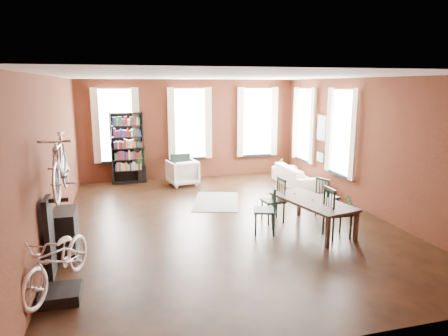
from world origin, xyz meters
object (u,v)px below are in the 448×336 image
object	(u,v)px
dining_table	(312,215)
bookshelf	(128,148)
dining_chair_c	(338,212)
white_armchair	(182,171)
dining_chair_b	(273,200)
bike_trainer	(61,294)
dining_chair_a	(265,210)
cream_sofa	(297,172)
bicycle_floor	(55,232)
dining_chair_d	(327,197)
console_table	(66,232)
plant_stand	(142,174)

from	to	relation	value
dining_table	bookshelf	bearing A→B (deg)	111.32
dining_chair_c	white_armchair	bearing A→B (deg)	24.95
dining_chair_b	bike_trainer	distance (m)	4.83
dining_chair_c	bike_trainer	size ratio (longest dim) A/B	1.89
dining_chair_b	dining_chair_a	bearing A→B (deg)	-37.52
dining_chair_b	cream_sofa	xyz separation A→B (m)	(1.93, 2.89, -0.08)
cream_sofa	dining_chair_b	bearing A→B (deg)	146.19
bookshelf	dining_chair_b	bearing A→B (deg)	-56.65
bookshelf	white_armchair	bearing A→B (deg)	-23.91
dining_chair_c	bicycle_floor	xyz separation A→B (m)	(-5.10, -1.12, 0.50)
dining_chair_c	white_armchair	world-z (taller)	dining_chair_c
white_armchair	bike_trainer	world-z (taller)	white_armchair
dining_chair_d	white_armchair	distance (m)	4.76
dining_chair_a	cream_sofa	distance (m)	4.23
dining_chair_a	dining_chair_c	size ratio (longest dim) A/B	0.95
dining_chair_a	dining_chair_d	xyz separation A→B (m)	(1.79, 0.65, -0.03)
bike_trainer	bicycle_floor	xyz separation A→B (m)	(-0.00, 0.03, 0.94)
dining_chair_a	bookshelf	xyz separation A→B (m)	(-2.59, 5.21, 0.61)
dining_chair_d	console_table	bearing A→B (deg)	74.65
bike_trainer	console_table	size ratio (longest dim) A/B	0.69
dining_table	console_table	distance (m)	4.89
dining_chair_d	cream_sofa	xyz separation A→B (m)	(0.57, 2.86, -0.06)
white_armchair	plant_stand	size ratio (longest dim) A/B	1.67
cream_sofa	dining_table	bearing A→B (deg)	159.65
dining_table	console_table	world-z (taller)	console_table
dining_chair_b	bookshelf	bearing A→B (deg)	-149.55
plant_stand	bike_trainer	bearing A→B (deg)	-102.76
dining_chair_a	plant_stand	distance (m)	5.66
dining_table	dining_chair_a	bearing A→B (deg)	161.78
cream_sofa	bicycle_floor	world-z (taller)	bicycle_floor
plant_stand	cream_sofa	bearing A→B (deg)	-20.48
dining_chair_a	console_table	world-z (taller)	dining_chair_a
white_armchair	bicycle_floor	size ratio (longest dim) A/B	0.50
cream_sofa	console_table	xyz separation A→B (m)	(-6.23, -3.50, -0.01)
cream_sofa	console_table	size ratio (longest dim) A/B	2.60
dining_chair_d	console_table	distance (m)	5.69
cream_sofa	bicycle_floor	size ratio (longest dim) A/B	1.22
dining_table	dining_chair_a	size ratio (longest dim) A/B	1.94
dining_chair_a	bookshelf	distance (m)	5.85
dining_table	bike_trainer	distance (m)	5.07
dining_chair_a	dining_chair_c	xyz separation A→B (m)	(1.33, -0.59, 0.03)
cream_sofa	bike_trainer	xyz separation A→B (m)	(-6.12, -5.25, -0.33)
dining_chair_b	bookshelf	xyz separation A→B (m)	(-3.02, 4.59, 0.61)
dining_chair_a	dining_table	bearing A→B (deg)	103.95
dining_chair_a	dining_chair_d	bearing A→B (deg)	129.27
dining_chair_b	cream_sofa	distance (m)	3.47
bike_trainer	dining_chair_c	bearing A→B (deg)	12.72
bookshelf	bike_trainer	bearing A→B (deg)	-99.60
dining_chair_a	bike_trainer	bearing A→B (deg)	-45.98
dining_chair_c	dining_chair_d	bearing A→B (deg)	-19.92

